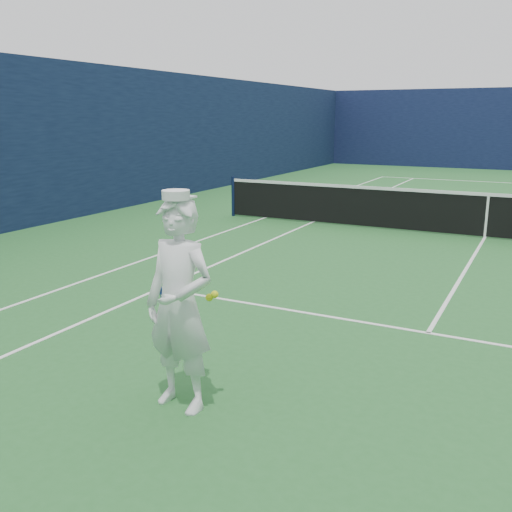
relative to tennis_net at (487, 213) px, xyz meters
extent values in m
plane|color=#25632B|center=(0.00, 0.00, -0.55)|extent=(80.00, 80.00, 0.00)
cube|color=white|center=(-5.49, 0.00, -0.55)|extent=(0.06, 23.83, 0.01)
cube|color=white|center=(-4.12, 0.00, -0.55)|extent=(0.06, 23.77, 0.01)
cube|color=white|center=(0.00, 6.40, -0.55)|extent=(8.23, 0.06, 0.01)
cube|color=white|center=(0.00, -6.40, -0.55)|extent=(8.23, 0.06, 0.01)
cube|color=white|center=(0.00, 0.00, -0.55)|extent=(0.06, 12.80, 0.01)
cube|color=#101B3C|center=(-10.00, 0.00, 1.45)|extent=(0.12, 36.12, 4.00)
cylinder|color=#141E4C|center=(-6.40, 0.00, -0.02)|extent=(0.09, 0.09, 1.07)
cube|color=black|center=(0.00, 0.00, -0.05)|extent=(12.79, 0.02, 0.92)
cube|color=white|center=(0.00, 0.00, 0.42)|extent=(12.79, 0.04, 0.07)
cube|color=white|center=(0.00, 0.00, -0.08)|extent=(0.05, 0.03, 0.94)
imported|color=white|center=(-1.69, -9.31, 0.43)|extent=(0.76, 0.53, 1.96)
cylinder|color=white|center=(-1.69, -9.31, 1.43)|extent=(0.24, 0.24, 0.08)
cube|color=white|center=(-1.68, -9.18, 1.40)|extent=(0.19, 0.12, 0.02)
cylinder|color=navy|center=(-1.96, -9.20, 0.46)|extent=(0.04, 0.09, 0.22)
cube|color=#1C439B|center=(-1.96, -9.15, 0.28)|extent=(0.02, 0.02, 0.14)
torus|color=#1C439B|center=(-1.95, -9.09, 0.08)|extent=(0.30, 0.13, 0.29)
cube|color=beige|center=(-1.95, -9.09, 0.08)|extent=(0.22, 0.02, 0.30)
sphere|color=yellow|center=(-1.42, -9.23, 0.52)|extent=(0.07, 0.07, 0.07)
sphere|color=yellow|center=(-1.37, -9.22, 0.55)|extent=(0.07, 0.07, 0.07)
camera|label=1|loc=(1.14, -13.31, 2.08)|focal=40.00mm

